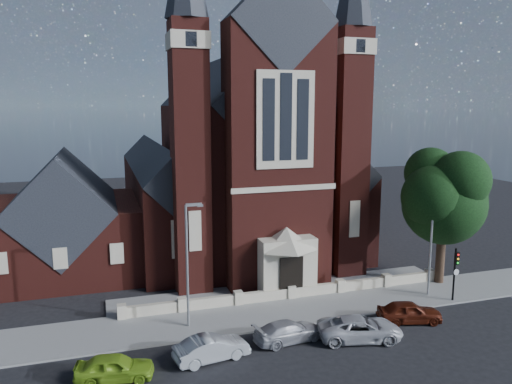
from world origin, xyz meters
TOP-DOWN VIEW (x-y plane):
  - ground at (0.00, 15.00)m, footprint 120.00×120.00m
  - pavement_strip at (0.00, 4.50)m, footprint 60.00×5.00m
  - forecourt_paving at (0.00, 8.50)m, footprint 26.00×3.00m
  - forecourt_wall at (0.00, 6.50)m, footprint 24.00×0.40m
  - church at (-0.00, 22.94)m, footprint 20.01×34.90m
  - parish_hall at (-16.00, 18.00)m, footprint 12.00×12.20m
  - street_tree at (12.60, 5.71)m, footprint 6.40×6.60m
  - street_lamp_left at (-7.91, 4.00)m, footprint 1.16×0.22m
  - street_lamp_right at (10.09, 4.00)m, footprint 1.16×0.22m
  - traffic_signal at (11.00, 2.43)m, footprint 0.28×0.42m
  - car_lime_van at (-12.70, -0.95)m, footprint 4.22×2.27m
  - car_silver_a at (-7.48, -0.47)m, footprint 4.42×2.20m
  - car_silver_b at (-2.57, 0.34)m, footprint 4.56×2.38m
  - car_white_suv at (1.63, -0.77)m, footprint 5.51×3.49m
  - car_dark_red at (5.94, 0.46)m, footprint 4.44×2.66m

SIDE VIEW (x-z plane):
  - ground at x=0.00m, z-range 0.00..0.00m
  - pavement_strip at x=0.00m, z-range -0.06..0.06m
  - forecourt_paving at x=0.00m, z-range -0.07..0.07m
  - forecourt_wall at x=0.00m, z-range -0.45..0.45m
  - car_silver_b at x=-2.57m, z-range 0.00..1.26m
  - car_lime_van at x=-12.70m, z-range 0.00..1.37m
  - car_silver_a at x=-7.48m, z-range 0.00..1.39m
  - car_dark_red at x=5.94m, z-range 0.00..1.41m
  - car_white_suv at x=1.63m, z-range 0.00..1.42m
  - traffic_signal at x=11.00m, z-range 0.58..4.58m
  - parish_hall at x=-16.00m, z-range -1.11..9.13m
  - street_lamp_left at x=-7.91m, z-range 0.55..8.64m
  - street_lamp_right at x=10.09m, z-range 0.55..8.64m
  - street_tree at x=12.60m, z-range 1.61..12.31m
  - church at x=0.00m, z-range -6.41..22.79m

